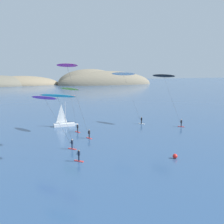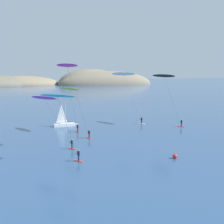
% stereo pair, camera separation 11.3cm
% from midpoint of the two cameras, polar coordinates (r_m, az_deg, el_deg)
% --- Properties ---
extents(headland_island, '(174.24, 49.80, 25.36)m').
position_cam_midpoint_polar(headland_island, '(230.74, -12.21, 5.40)').
color(headland_island, '#7A705B').
rests_on(headland_island, ground).
extents(sailboat_near, '(5.91, 1.55, 5.70)m').
position_cam_midpoint_polar(sailboat_near, '(65.60, -9.34, -2.32)').
color(sailboat_near, white).
rests_on(sailboat_near, ground).
extents(kitesurfer_cyan, '(5.62, 5.63, 9.67)m').
position_cam_midpoint_polar(kitesurfer_cyan, '(41.02, -10.66, 2.26)').
color(kitesurfer_cyan, red).
rests_on(kitesurfer_cyan, ground).
extents(kitesurfer_white, '(6.82, 6.02, 12.39)m').
position_cam_midpoint_polar(kitesurfer_white, '(67.76, 2.65, 6.99)').
color(kitesurfer_white, silver).
rests_on(kitesurfer_white, ground).
extents(kitesurfer_black, '(4.87, 8.21, 11.94)m').
position_cam_midpoint_polar(kitesurfer_black, '(67.19, 10.75, 6.53)').
color(kitesurfer_black, red).
rests_on(kitesurfer_black, ground).
extents(kitesurfer_magenta, '(5.42, 8.74, 14.24)m').
position_cam_midpoint_polar(kitesurfer_magenta, '(56.24, -8.78, 8.36)').
color(kitesurfer_magenta, red).
rests_on(kitesurfer_magenta, ground).
extents(kitesurfer_lime, '(3.88, 6.06, 9.29)m').
position_cam_midpoint_polar(kitesurfer_lime, '(59.74, -8.42, 4.06)').
color(kitesurfer_lime, red).
rests_on(kitesurfer_lime, ground).
extents(kitesurfer_purple, '(6.60, 7.43, 8.66)m').
position_cam_midpoint_polar(kitesurfer_purple, '(49.01, -13.10, 2.01)').
color(kitesurfer_purple, red).
rests_on(kitesurfer_purple, ground).
extents(marker_buoy, '(0.70, 0.70, 0.70)m').
position_cam_midpoint_polar(marker_buoy, '(43.15, 12.73, -8.74)').
color(marker_buoy, red).
rests_on(marker_buoy, ground).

